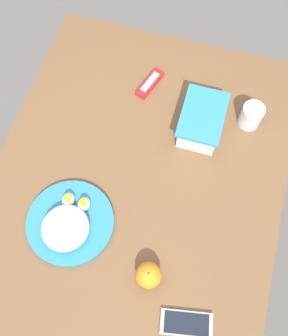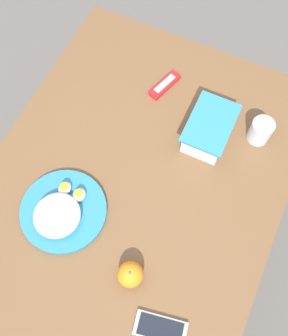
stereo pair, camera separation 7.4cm
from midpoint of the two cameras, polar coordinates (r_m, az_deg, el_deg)
name	(u,v)px [view 1 (the left image)]	position (r m, az deg, el deg)	size (l,w,h in m)	color
ground_plane	(139,241)	(1.94, -1.89, -10.58)	(10.00, 10.00, 0.00)	#66605B
table	(136,194)	(1.29, -2.78, -3.90)	(1.18, 0.89, 0.76)	brown
food_container	(201,122)	(1.26, 6.65, 6.56)	(0.20, 0.13, 0.09)	white
orange_fruit	(149,275)	(1.10, -1.32, -15.43)	(0.07, 0.07, 0.07)	orange
rice_plate	(69,224)	(1.17, -12.69, -8.02)	(0.26, 0.26, 0.06)	teal
candy_bar	(150,83)	(1.37, -0.71, 12.09)	(0.13, 0.07, 0.02)	red
cell_phone	(186,324)	(1.12, 4.16, -21.75)	(0.09, 0.15, 0.01)	#ADADB2
drinking_glass	(251,116)	(1.30, 13.73, 7.26)	(0.07, 0.07, 0.08)	silver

